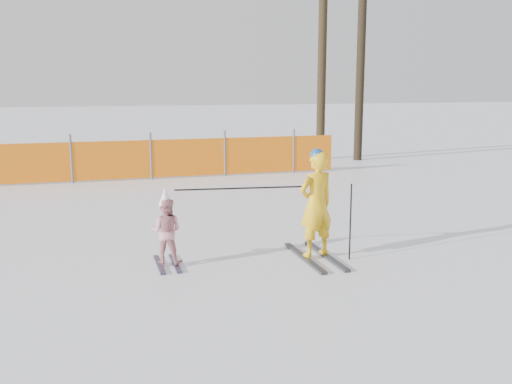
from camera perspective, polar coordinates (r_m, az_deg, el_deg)
The scene contains 6 objects.
ground at distance 7.81m, azimuth 1.05°, elevation -7.89°, with size 120.00×120.00×0.00m, color white.
adult at distance 8.21m, azimuth 6.03°, elevation -1.27°, with size 0.63×1.48×1.60m.
child at distance 8.00m, azimuth -8.97°, elevation -3.79°, with size 0.55×0.84×1.10m.
ski_poles at distance 8.03m, azimuth 2.72°, elevation -0.90°, with size 2.46×0.49×1.11m.
safety_fence at distance 15.33m, azimuth -23.48°, elevation 2.60°, with size 17.18×0.06×1.25m.
tree_trunks at distance 19.21m, azimuth 8.32°, elevation 13.10°, with size 1.39×0.84×7.09m.
Camera 1 is at (-2.23, -7.05, 2.50)m, focal length 40.00 mm.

